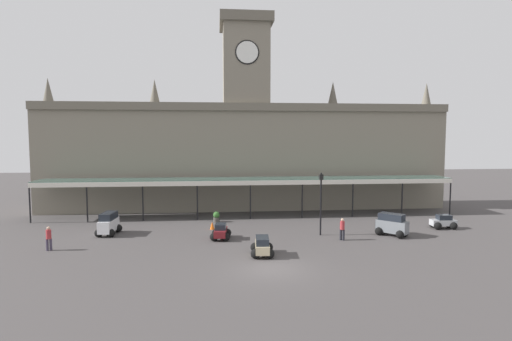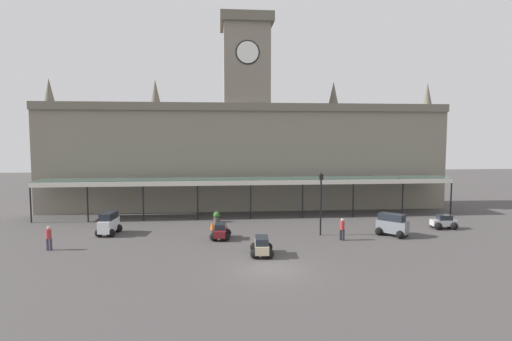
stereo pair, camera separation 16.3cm
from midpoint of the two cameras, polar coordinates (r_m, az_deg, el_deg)
The scene contains 13 objects.
ground_plane at distance 24.70m, azimuth 1.97°, elevation -13.64°, with size 140.00×140.00×0.00m, color #454141.
station_building at distance 44.53m, azimuth -1.56°, elevation 3.10°, with size 43.00×5.60×20.49m.
entrance_canopy at distance 39.82m, azimuth -1.06°, elevation -1.33°, with size 40.28×3.26×3.74m.
car_white_van at distance 34.80m, azimuth -20.09°, elevation -7.13°, with size 1.75×2.48×1.77m.
car_silver_sedan at distance 38.33m, azimuth 24.66°, elevation -6.66°, with size 2.11×1.61×1.19m.
car_maroon_sedan at distance 31.52m, azimuth -5.11°, elevation -8.65°, with size 1.66×2.13×1.19m.
car_grey_van at distance 34.04m, azimuth 18.38°, elevation -7.35°, with size 2.50×2.53×1.77m.
car_beige_estate at distance 27.20m, azimuth 0.70°, elevation -10.66°, with size 1.65×2.31×1.27m.
pedestrian_near_entrance at distance 31.64m, azimuth -27.19°, elevation -8.35°, with size 0.38×0.34×1.67m.
pedestrian_crossing_forecourt at distance 31.61m, azimuth 11.86°, elevation -7.94°, with size 0.34×0.34×1.67m.
victorian_lamppost at distance 32.51m, azimuth 8.94°, elevation -3.63°, with size 0.30×0.30×4.99m.
traffic_cone at distance 34.80m, azimuth -6.30°, elevation -7.66°, with size 0.40×0.40×0.67m, color orange.
planter_by_canopy at distance 37.68m, azimuth -5.70°, elevation -6.46°, with size 0.60×0.60×0.96m.
Camera 1 is at (-3.15, -23.24, 7.77)m, focal length 28.53 mm.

